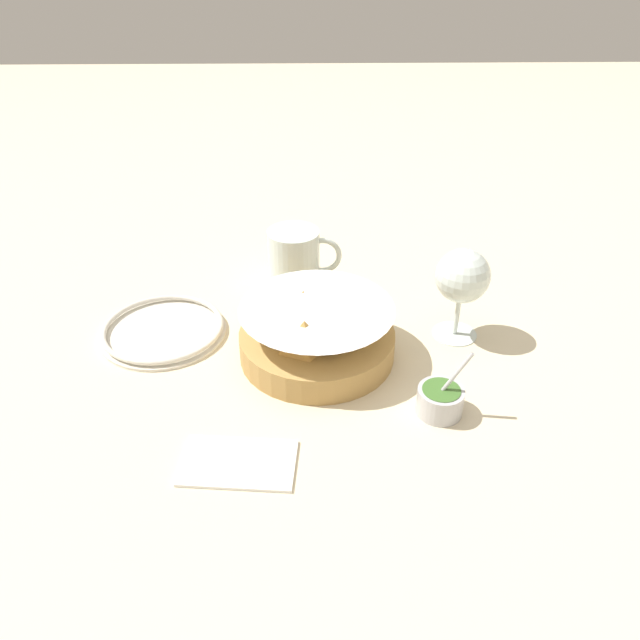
{
  "coord_description": "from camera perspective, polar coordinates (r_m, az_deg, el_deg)",
  "views": [
    {
      "loc": [
        -0.01,
        -0.68,
        0.54
      ],
      "look_at": [
        0.0,
        0.04,
        0.06
      ],
      "focal_mm": 35.0,
      "sensor_mm": 36.0,
      "label": 1
    }
  ],
  "objects": [
    {
      "name": "beer_mug",
      "position": [
        1.05,
        -2.32,
        5.62
      ],
      "size": [
        0.12,
        0.09,
        0.09
      ],
      "color": "silver",
      "rests_on": "ground_plane"
    },
    {
      "name": "napkin",
      "position": [
        0.74,
        -7.46,
        -12.7
      ],
      "size": [
        0.14,
        0.09,
        0.01
      ],
      "color": "white",
      "rests_on": "ground_plane"
    },
    {
      "name": "sauce_cup",
      "position": [
        0.8,
        10.94,
        -7.15
      ],
      "size": [
        0.06,
        0.06,
        0.09
      ],
      "color": "#B7B7BC",
      "rests_on": "ground_plane"
    },
    {
      "name": "food_basket",
      "position": [
        0.87,
        -0.02,
        -1.37
      ],
      "size": [
        0.22,
        0.22,
        0.09
      ],
      "color": "#B2894C",
      "rests_on": "ground_plane"
    },
    {
      "name": "ground_plane",
      "position": [
        0.87,
        -0.23,
        -4.72
      ],
      "size": [
        4.0,
        4.0,
        0.0
      ],
      "primitive_type": "plane",
      "color": "beige"
    },
    {
      "name": "side_plate",
      "position": [
        0.96,
        -14.14,
        -0.85
      ],
      "size": [
        0.19,
        0.19,
        0.01
      ],
      "color": "silver",
      "rests_on": "ground_plane"
    },
    {
      "name": "wine_glass",
      "position": [
        0.91,
        12.89,
        3.7
      ],
      "size": [
        0.08,
        0.08,
        0.14
      ],
      "color": "silver",
      "rests_on": "ground_plane"
    }
  ]
}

